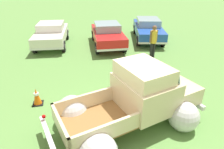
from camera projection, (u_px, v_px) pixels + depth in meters
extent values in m
plane|color=#609347|center=(125.00, 125.00, 6.06)|extent=(80.00, 80.00, 0.00)
cylinder|color=black|center=(146.00, 90.00, 7.19)|extent=(0.79, 0.43, 0.76)
cylinder|color=silver|center=(146.00, 90.00, 7.19)|extent=(0.39, 0.32, 0.34)
cylinder|color=black|center=(182.00, 117.00, 5.83)|extent=(0.79, 0.43, 0.76)
cylinder|color=silver|center=(182.00, 117.00, 5.83)|extent=(0.39, 0.32, 0.34)
cylinder|color=black|center=(73.00, 113.00, 5.98)|extent=(0.79, 0.43, 0.76)
cylinder|color=silver|center=(73.00, 113.00, 5.98)|extent=(0.39, 0.32, 0.34)
sphere|color=silver|center=(72.00, 111.00, 5.99)|extent=(1.19, 1.19, 0.96)
cube|color=olive|center=(97.00, 121.00, 5.40)|extent=(2.40, 2.06, 0.04)
cube|color=beige|center=(86.00, 101.00, 5.87)|extent=(1.99, 0.66, 0.50)
cube|color=beige|center=(109.00, 132.00, 4.73)|extent=(1.99, 0.66, 0.50)
cube|color=beige|center=(127.00, 104.00, 5.72)|extent=(0.52, 1.50, 0.50)
cube|color=beige|center=(61.00, 127.00, 4.87)|extent=(0.52, 1.50, 0.50)
cube|color=beige|center=(145.00, 92.00, 5.89)|extent=(1.87, 2.04, 0.95)
cube|color=beige|center=(144.00, 72.00, 5.53)|extent=(1.54, 1.80, 0.45)
cube|color=#8CADB7|center=(161.00, 68.00, 5.81)|extent=(0.56, 1.44, 0.38)
cube|color=beige|center=(170.00, 89.00, 6.43)|extent=(1.66, 1.91, 0.55)
sphere|color=silver|center=(146.00, 89.00, 7.19)|extent=(1.14, 1.14, 0.92)
sphere|color=silver|center=(183.00, 116.00, 5.79)|extent=(1.14, 1.14, 0.92)
cube|color=silver|center=(50.00, 141.00, 4.88)|extent=(0.68, 1.93, 0.14)
cube|color=silver|center=(180.00, 94.00, 6.82)|extent=(0.68, 1.93, 0.14)
sphere|color=red|center=(44.00, 117.00, 5.43)|extent=(0.14, 0.14, 0.11)
cylinder|color=black|center=(63.00, 46.00, 11.76)|extent=(0.26, 0.68, 0.66)
cylinder|color=silver|center=(63.00, 46.00, 11.76)|extent=(0.24, 0.32, 0.30)
cylinder|color=black|center=(35.00, 47.00, 11.57)|extent=(0.26, 0.68, 0.66)
cylinder|color=silver|center=(35.00, 47.00, 11.57)|extent=(0.24, 0.32, 0.30)
cylinder|color=black|center=(67.00, 34.00, 14.08)|extent=(0.26, 0.68, 0.66)
cylinder|color=silver|center=(67.00, 34.00, 14.08)|extent=(0.24, 0.32, 0.30)
cylinder|color=black|center=(43.00, 35.00, 13.89)|extent=(0.26, 0.68, 0.66)
cylinder|color=silver|center=(43.00, 35.00, 13.89)|extent=(0.24, 0.32, 0.30)
cube|color=silver|center=(52.00, 35.00, 12.65)|extent=(2.17, 4.25, 0.55)
cube|color=silver|center=(51.00, 26.00, 12.57)|extent=(1.71, 1.86, 0.45)
cube|color=silver|center=(56.00, 31.00, 14.55)|extent=(1.86, 0.27, 0.12)
cube|color=silver|center=(47.00, 49.00, 10.99)|extent=(1.86, 0.27, 0.12)
cylinder|color=black|center=(124.00, 47.00, 11.67)|extent=(0.23, 0.67, 0.66)
cylinder|color=silver|center=(124.00, 47.00, 11.67)|extent=(0.23, 0.31, 0.30)
cylinder|color=black|center=(97.00, 48.00, 11.43)|extent=(0.23, 0.67, 0.66)
cylinder|color=silver|center=(97.00, 48.00, 11.43)|extent=(0.23, 0.31, 0.30)
cylinder|color=black|center=(116.00, 35.00, 14.04)|extent=(0.23, 0.67, 0.66)
cylinder|color=silver|center=(116.00, 35.00, 14.04)|extent=(0.23, 0.31, 0.30)
cylinder|color=black|center=(93.00, 36.00, 13.81)|extent=(0.23, 0.67, 0.66)
cylinder|color=silver|center=(93.00, 36.00, 13.81)|extent=(0.23, 0.31, 0.30)
cube|color=red|center=(108.00, 35.00, 12.57)|extent=(1.98, 4.31, 0.55)
cube|color=#8CADB7|center=(107.00, 27.00, 12.49)|extent=(1.61, 1.85, 0.45)
cube|color=silver|center=(104.00, 31.00, 14.50)|extent=(1.82, 0.20, 0.12)
cube|color=silver|center=(113.00, 50.00, 10.86)|extent=(1.82, 0.20, 0.12)
cylinder|color=black|center=(163.00, 41.00, 12.67)|extent=(0.35, 0.69, 0.66)
cylinder|color=silver|center=(163.00, 41.00, 12.67)|extent=(0.28, 0.34, 0.30)
cylinder|color=black|center=(138.00, 41.00, 12.71)|extent=(0.35, 0.69, 0.66)
cylinder|color=silver|center=(138.00, 41.00, 12.71)|extent=(0.28, 0.34, 0.30)
cylinder|color=black|center=(155.00, 30.00, 15.34)|extent=(0.35, 0.69, 0.66)
cylinder|color=silver|center=(155.00, 30.00, 15.34)|extent=(0.28, 0.34, 0.30)
cylinder|color=black|center=(135.00, 29.00, 15.38)|extent=(0.35, 0.69, 0.66)
cylinder|color=silver|center=(135.00, 29.00, 15.38)|extent=(0.28, 0.34, 0.30)
cube|color=blue|center=(148.00, 29.00, 13.86)|extent=(2.81, 4.97, 0.55)
cube|color=#8CADB7|center=(148.00, 22.00, 13.80)|extent=(1.92, 2.27, 0.45)
cube|color=silver|center=(144.00, 26.00, 16.03)|extent=(1.76, 0.53, 0.12)
cube|color=silver|center=(153.00, 43.00, 11.92)|extent=(1.76, 0.53, 0.12)
cylinder|color=black|center=(153.00, 50.00, 10.80)|extent=(0.19, 0.19, 0.88)
cylinder|color=black|center=(151.00, 51.00, 10.72)|extent=(0.19, 0.19, 0.88)
cylinder|color=gold|center=(154.00, 37.00, 10.41)|extent=(0.44, 0.44, 0.66)
cylinder|color=brown|center=(157.00, 36.00, 10.50)|extent=(0.12, 0.12, 0.63)
cylinder|color=brown|center=(151.00, 37.00, 10.29)|extent=(0.12, 0.12, 0.63)
sphere|color=brown|center=(155.00, 28.00, 10.19)|extent=(0.31, 0.31, 0.24)
cube|color=black|center=(38.00, 103.00, 7.06)|extent=(0.36, 0.36, 0.03)
cone|color=orange|center=(37.00, 96.00, 6.91)|extent=(0.28, 0.28, 0.60)
cylinder|color=white|center=(36.00, 94.00, 6.87)|extent=(0.17, 0.17, 0.08)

